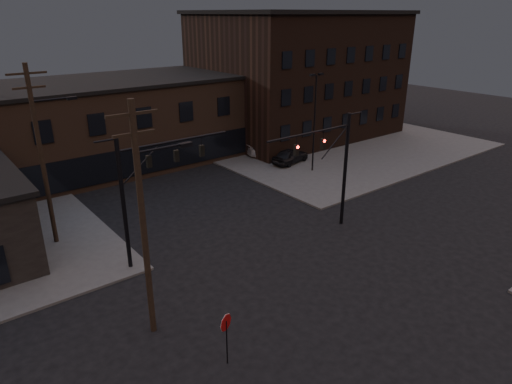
{
  "coord_description": "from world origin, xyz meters",
  "views": [
    {
      "loc": [
        -16.7,
        -15.05,
        14.1
      ],
      "look_at": [
        -0.01,
        6.14,
        3.5
      ],
      "focal_mm": 32.0,
      "sensor_mm": 36.0,
      "label": 1
    }
  ],
  "objects_px": {
    "traffic_signal_far": "(143,185)",
    "car_crossing": "(148,159)",
    "traffic_signal_near": "(334,161)",
    "stop_sign": "(226,328)",
    "parked_car_lot_b": "(268,149)",
    "parked_car_lot_a": "(290,156)"
  },
  "relations": [
    {
      "from": "traffic_signal_far",
      "to": "parked_car_lot_a",
      "type": "xyz_separation_m",
      "value": [
        19.6,
        8.98,
        -4.12
      ]
    },
    {
      "from": "traffic_signal_far",
      "to": "stop_sign",
      "type": "relative_size",
      "value": 3.23
    },
    {
      "from": "traffic_signal_near",
      "to": "car_crossing",
      "type": "height_order",
      "value": "traffic_signal_near"
    },
    {
      "from": "traffic_signal_far",
      "to": "car_crossing",
      "type": "height_order",
      "value": "traffic_signal_far"
    },
    {
      "from": "parked_car_lot_a",
      "to": "parked_car_lot_b",
      "type": "xyz_separation_m",
      "value": [
        -0.08,
        3.42,
        -0.11
      ]
    },
    {
      "from": "traffic_signal_far",
      "to": "parked_car_lot_b",
      "type": "height_order",
      "value": "traffic_signal_far"
    },
    {
      "from": "stop_sign",
      "to": "parked_car_lot_b",
      "type": "height_order",
      "value": "stop_sign"
    },
    {
      "from": "traffic_signal_near",
      "to": "parked_car_lot_b",
      "type": "bearing_deg",
      "value": 64.92
    },
    {
      "from": "traffic_signal_far",
      "to": "traffic_signal_near",
      "type": "bearing_deg",
      "value": -16.17
    },
    {
      "from": "traffic_signal_near",
      "to": "stop_sign",
      "type": "height_order",
      "value": "traffic_signal_near"
    },
    {
      "from": "traffic_signal_near",
      "to": "car_crossing",
      "type": "distance_m",
      "value": 21.41
    },
    {
      "from": "traffic_signal_near",
      "to": "parked_car_lot_b",
      "type": "height_order",
      "value": "traffic_signal_near"
    },
    {
      "from": "traffic_signal_near",
      "to": "parked_car_lot_b",
      "type": "relative_size",
      "value": 1.84
    },
    {
      "from": "traffic_signal_near",
      "to": "stop_sign",
      "type": "distance_m",
      "value": 15.17
    },
    {
      "from": "traffic_signal_far",
      "to": "car_crossing",
      "type": "distance_m",
      "value": 19.47
    },
    {
      "from": "parked_car_lot_a",
      "to": "stop_sign",
      "type": "bearing_deg",
      "value": 120.21
    },
    {
      "from": "parked_car_lot_a",
      "to": "car_crossing",
      "type": "distance_m",
      "value": 14.02
    },
    {
      "from": "car_crossing",
      "to": "stop_sign",
      "type": "bearing_deg",
      "value": -88.87
    },
    {
      "from": "parked_car_lot_b",
      "to": "car_crossing",
      "type": "relative_size",
      "value": 0.95
    },
    {
      "from": "traffic_signal_near",
      "to": "parked_car_lot_b",
      "type": "xyz_separation_m",
      "value": [
        7.44,
        15.91,
        -4.15
      ]
    },
    {
      "from": "traffic_signal_far",
      "to": "stop_sign",
      "type": "distance_m",
      "value": 10.55
    },
    {
      "from": "car_crossing",
      "to": "parked_car_lot_a",
      "type": "bearing_deg",
      "value": -15.17
    }
  ]
}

